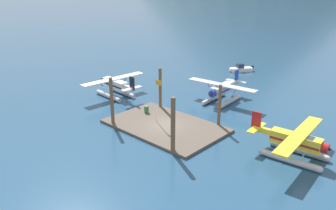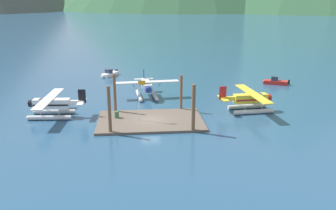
{
  "view_description": "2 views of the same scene",
  "coord_description": "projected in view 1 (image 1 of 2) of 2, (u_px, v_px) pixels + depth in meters",
  "views": [
    {
      "loc": [
        25.32,
        -26.83,
        16.51
      ],
      "look_at": [
        -2.14,
        2.82,
        1.47
      ],
      "focal_mm": 36.33,
      "sensor_mm": 36.0,
      "label": 1
    },
    {
      "loc": [
        -1.72,
        -43.66,
        15.69
      ],
      "look_at": [
        2.34,
        0.3,
        2.14
      ],
      "focal_mm": 37.8,
      "sensor_mm": 36.0,
      "label": 2
    }
  ],
  "objects": [
    {
      "name": "piling_far_right",
      "position": [
        219.0,
        106.0,
        39.51
      ],
      "size": [
        0.38,
        0.38,
        5.2
      ],
      "primitive_type": "cylinder",
      "color": "brown",
      "rests_on": "ground"
    },
    {
      "name": "seaplane_yellow_stbd_fwd",
      "position": [
        296.0,
        144.0,
        32.78
      ],
      "size": [
        7.97,
        10.48,
        3.84
      ],
      "color": "#B7BABF",
      "rests_on": "ground"
    },
    {
      "name": "flagpole",
      "position": [
        157.0,
        95.0,
        39.9
      ],
      "size": [
        0.95,
        0.1,
        5.41
      ],
      "color": "silver",
      "rests_on": "dock_platform"
    },
    {
      "name": "dock_platform",
      "position": [
        165.0,
        126.0,
        40.28
      ],
      "size": [
        13.69,
        8.75,
        0.3
      ],
      "primitive_type": "cube",
      "color": "brown",
      "rests_on": "ground"
    },
    {
      "name": "seaplane_white_port_fwd",
      "position": [
        115.0,
        86.0,
        50.38
      ],
      "size": [
        7.97,
        10.47,
        3.84
      ],
      "color": "#B7BABF",
      "rests_on": "ground"
    },
    {
      "name": "piling_near_right",
      "position": [
        173.0,
        126.0,
        33.3
      ],
      "size": [
        0.46,
        0.46,
        5.93
      ],
      "primitive_type": "cylinder",
      "color": "brown",
      "rests_on": "ground"
    },
    {
      "name": "piling_far_left",
      "position": [
        160.0,
        89.0,
        45.17
      ],
      "size": [
        0.4,
        0.4,
        5.6
      ],
      "primitive_type": "cylinder",
      "color": "brown",
      "rests_on": "ground"
    },
    {
      "name": "fuel_drum",
      "position": [
        146.0,
        109.0,
        43.71
      ],
      "size": [
        0.62,
        0.62,
        0.88
      ],
      "color": "#33663D",
      "rests_on": "dock_platform"
    },
    {
      "name": "boat_white_open_north",
      "position": [
        241.0,
        69.0,
        64.37
      ],
      "size": [
        3.62,
        4.31,
        1.5
      ],
      "color": "silver",
      "rests_on": "ground"
    },
    {
      "name": "piling_near_left",
      "position": [
        112.0,
        102.0,
        39.81
      ],
      "size": [
        0.41,
        0.41,
        5.89
      ],
      "primitive_type": "cylinder",
      "color": "brown",
      "rests_on": "ground"
    },
    {
      "name": "ground_plane",
      "position": [
        165.0,
        127.0,
        40.33
      ],
      "size": [
        1200.0,
        1200.0,
        0.0
      ],
      "primitive_type": "plane",
      "color": "navy"
    },
    {
      "name": "seaplane_silver_bow_centre",
      "position": [
        222.0,
        91.0,
        47.98
      ],
      "size": [
        10.48,
        7.97,
        3.84
      ],
      "color": "#B7BABF",
      "rests_on": "ground"
    }
  ]
}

